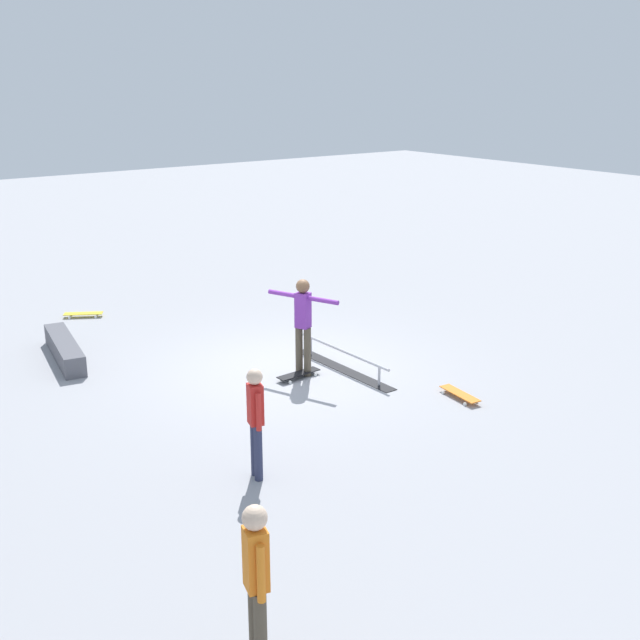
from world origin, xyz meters
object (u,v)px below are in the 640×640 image
at_px(grind_rail, 343,361).
at_px(skate_ledge, 65,349).
at_px(loose_skateboard_yellow, 83,314).
at_px(skater_main, 303,320).
at_px(bystander_orange_shirt, 256,578).
at_px(bystander_red_shirt, 256,417).
at_px(loose_skateboard_orange, 460,394).
at_px(skateboard_main, 299,374).

bearing_deg(grind_rail, skate_ledge, 46.43).
distance_m(skate_ledge, loose_skateboard_yellow, 2.60).
bearing_deg(skater_main, grind_rail, 50.58).
bearing_deg(skate_ledge, bystander_orange_shirt, 171.66).
height_order(bystander_red_shirt, loose_skateboard_yellow, bystander_red_shirt).
distance_m(grind_rail, loose_skateboard_orange, 2.22).
distance_m(skater_main, bystander_orange_shirt, 6.91).
bearing_deg(loose_skateboard_orange, loose_skateboard_yellow, 29.30).
bearing_deg(skateboard_main, grind_rail, -12.76).
bearing_deg(bystander_red_shirt, grind_rail, 140.99).
xyz_separation_m(bystander_red_shirt, loose_skateboard_yellow, (8.07, -0.69, -0.76)).
bearing_deg(skateboard_main, loose_skateboard_orange, -58.66).
height_order(grind_rail, bystander_red_shirt, bystander_red_shirt).
relative_size(skate_ledge, skater_main, 1.30).
xyz_separation_m(skate_ledge, skateboard_main, (-3.26, -2.87, -0.11)).
height_order(skater_main, loose_skateboard_orange, skater_main).
xyz_separation_m(skateboard_main, bystander_orange_shirt, (-5.34, 4.13, 0.81)).
relative_size(grind_rail, skateboard_main, 3.09).
bearing_deg(skate_ledge, skater_main, -136.42).
bearing_deg(grind_rail, skateboard_main, 79.78).
bearing_deg(bystander_orange_shirt, grind_rail, 151.36).
bearing_deg(grind_rail, bystander_red_shirt, 124.93).
bearing_deg(skateboard_main, skater_main, 23.61).
distance_m(skateboard_main, loose_skateboard_yellow, 5.83).
bearing_deg(grind_rail, loose_skateboard_orange, -162.33).
xyz_separation_m(grind_rail, bystander_orange_shirt, (-5.20, 4.98, 0.73)).
height_order(skate_ledge, loose_skateboard_orange, skate_ledge).
relative_size(grind_rail, bystander_orange_shirt, 1.60).
bearing_deg(loose_skateboard_orange, skate_ledge, 45.63).
bearing_deg(loose_skateboard_orange, bystander_orange_shirt, 125.27).
relative_size(grind_rail, skater_main, 1.49).
bearing_deg(loose_skateboard_yellow, bystander_red_shirt, -64.89).
distance_m(skateboard_main, bystander_orange_shirt, 6.80).
height_order(skate_ledge, bystander_orange_shirt, bystander_orange_shirt).
xyz_separation_m(skateboard_main, loose_skateboard_yellow, (5.58, 1.69, 0.00)).
xyz_separation_m(skate_ledge, loose_skateboard_orange, (-5.49, -4.44, -0.11)).
height_order(grind_rail, skater_main, skater_main).
relative_size(skate_ledge, bystander_orange_shirt, 1.39).
distance_m(skate_ledge, skater_main, 4.46).
distance_m(grind_rail, skate_ledge, 5.04).
xyz_separation_m(grind_rail, loose_skateboard_yellow, (5.71, 2.54, -0.09)).
height_order(grind_rail, skate_ledge, same).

